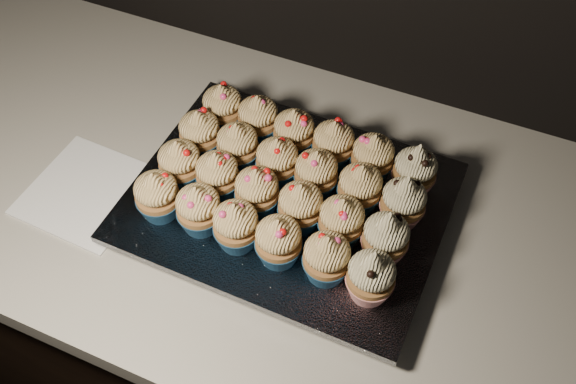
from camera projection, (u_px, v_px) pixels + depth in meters
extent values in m
cube|color=black|center=(349.00, 364.00, 1.30)|extent=(2.40, 0.60, 0.86)
cube|color=beige|center=(371.00, 241.00, 0.94)|extent=(2.44, 0.64, 0.04)
cube|color=white|center=(88.00, 192.00, 0.97)|extent=(0.18, 0.18, 0.00)
cube|color=black|center=(288.00, 208.00, 0.94)|extent=(0.41, 0.32, 0.02)
cube|color=silver|center=(288.00, 201.00, 0.93)|extent=(0.45, 0.35, 0.01)
cone|color=navy|center=(160.00, 205.00, 0.90)|extent=(0.06, 0.06, 0.03)
ellipsoid|color=#EBC077|center=(155.00, 188.00, 0.87)|extent=(0.06, 0.06, 0.04)
cone|color=#EBC077|center=(153.00, 177.00, 0.85)|extent=(0.03, 0.03, 0.02)
cone|color=navy|center=(201.00, 218.00, 0.88)|extent=(0.06, 0.06, 0.03)
ellipsoid|color=#EBC077|center=(198.00, 202.00, 0.85)|extent=(0.06, 0.06, 0.04)
cone|color=#EBC077|center=(196.00, 191.00, 0.83)|extent=(0.03, 0.03, 0.02)
cone|color=navy|center=(237.00, 235.00, 0.87)|extent=(0.06, 0.06, 0.03)
ellipsoid|color=#EBC077|center=(235.00, 219.00, 0.84)|extent=(0.06, 0.06, 0.04)
cone|color=#EBC077|center=(234.00, 208.00, 0.82)|extent=(0.03, 0.03, 0.02)
cone|color=navy|center=(279.00, 250.00, 0.85)|extent=(0.06, 0.06, 0.03)
ellipsoid|color=#EBC077|center=(278.00, 234.00, 0.82)|extent=(0.06, 0.06, 0.04)
cone|color=#EBC077|center=(278.00, 224.00, 0.80)|extent=(0.03, 0.03, 0.02)
cone|color=navy|center=(326.00, 267.00, 0.83)|extent=(0.06, 0.06, 0.03)
ellipsoid|color=#EBC077|center=(327.00, 251.00, 0.80)|extent=(0.06, 0.06, 0.04)
cone|color=#EBC077|center=(328.00, 241.00, 0.79)|extent=(0.03, 0.03, 0.02)
cone|color=#AA171A|center=(369.00, 286.00, 0.82)|extent=(0.06, 0.06, 0.03)
ellipsoid|color=beige|center=(372.00, 270.00, 0.79)|extent=(0.06, 0.06, 0.04)
cone|color=beige|center=(375.00, 258.00, 0.77)|extent=(0.03, 0.03, 0.03)
cone|color=navy|center=(182.00, 174.00, 0.93)|extent=(0.06, 0.06, 0.03)
ellipsoid|color=#EBC077|center=(179.00, 156.00, 0.90)|extent=(0.06, 0.06, 0.04)
cone|color=#EBC077|center=(176.00, 145.00, 0.88)|extent=(0.03, 0.03, 0.02)
cone|color=navy|center=(219.00, 185.00, 0.92)|extent=(0.06, 0.06, 0.03)
ellipsoid|color=#EBC077|center=(217.00, 168.00, 0.89)|extent=(0.06, 0.06, 0.04)
cone|color=#EBC077|center=(215.00, 157.00, 0.87)|extent=(0.03, 0.03, 0.02)
cone|color=navy|center=(258.00, 201.00, 0.90)|extent=(0.06, 0.06, 0.03)
ellipsoid|color=#EBC077|center=(257.00, 184.00, 0.87)|extent=(0.06, 0.06, 0.04)
cone|color=#EBC077|center=(256.00, 173.00, 0.85)|extent=(0.03, 0.03, 0.02)
cone|color=navy|center=(300.00, 216.00, 0.89)|extent=(0.06, 0.06, 0.03)
ellipsoid|color=#EBC077|center=(301.00, 199.00, 0.86)|extent=(0.06, 0.06, 0.04)
cone|color=#EBC077|center=(301.00, 189.00, 0.84)|extent=(0.03, 0.03, 0.02)
cone|color=navy|center=(340.00, 230.00, 0.87)|extent=(0.06, 0.06, 0.03)
ellipsoid|color=#EBC077|center=(342.00, 214.00, 0.84)|extent=(0.06, 0.06, 0.04)
cone|color=#EBC077|center=(343.00, 203.00, 0.82)|extent=(0.03, 0.03, 0.02)
cone|color=#AA171A|center=(383.00, 248.00, 0.85)|extent=(0.06, 0.06, 0.03)
ellipsoid|color=beige|center=(387.00, 231.00, 0.82)|extent=(0.06, 0.06, 0.04)
cone|color=beige|center=(390.00, 219.00, 0.80)|extent=(0.03, 0.03, 0.03)
cone|color=navy|center=(202.00, 144.00, 0.97)|extent=(0.06, 0.06, 0.03)
ellipsoid|color=#EBC077|center=(199.00, 126.00, 0.94)|extent=(0.06, 0.06, 0.04)
cone|color=#EBC077|center=(197.00, 115.00, 0.92)|extent=(0.03, 0.03, 0.02)
cone|color=navy|center=(239.00, 156.00, 0.95)|extent=(0.06, 0.06, 0.03)
ellipsoid|color=#EBC077|center=(237.00, 139.00, 0.92)|extent=(0.06, 0.06, 0.04)
cone|color=#EBC077|center=(236.00, 128.00, 0.91)|extent=(0.03, 0.03, 0.02)
cone|color=navy|center=(277.00, 171.00, 0.94)|extent=(0.06, 0.06, 0.03)
ellipsoid|color=#EBC077|center=(277.00, 154.00, 0.91)|extent=(0.06, 0.06, 0.04)
cone|color=#EBC077|center=(277.00, 143.00, 0.89)|extent=(0.03, 0.03, 0.02)
cone|color=navy|center=(316.00, 183.00, 0.92)|extent=(0.06, 0.06, 0.03)
ellipsoid|color=#EBC077|center=(316.00, 166.00, 0.89)|extent=(0.06, 0.06, 0.04)
cone|color=#EBC077|center=(317.00, 155.00, 0.87)|extent=(0.03, 0.03, 0.02)
cone|color=navy|center=(359.00, 198.00, 0.91)|extent=(0.06, 0.06, 0.03)
ellipsoid|color=#EBC077|center=(361.00, 181.00, 0.88)|extent=(0.06, 0.06, 0.04)
cone|color=#EBC077|center=(362.00, 170.00, 0.86)|extent=(0.03, 0.03, 0.02)
cone|color=#AA171A|center=(401.00, 212.00, 0.89)|extent=(0.06, 0.06, 0.03)
ellipsoid|color=beige|center=(405.00, 196.00, 0.86)|extent=(0.06, 0.06, 0.04)
cone|color=beige|center=(408.00, 182.00, 0.84)|extent=(0.03, 0.03, 0.03)
cone|color=navy|center=(224.00, 118.00, 1.00)|extent=(0.06, 0.06, 0.03)
ellipsoid|color=#EBC077|center=(222.00, 100.00, 0.97)|extent=(0.06, 0.06, 0.04)
cone|color=#EBC077|center=(221.00, 89.00, 0.95)|extent=(0.03, 0.03, 0.02)
cone|color=navy|center=(259.00, 129.00, 0.99)|extent=(0.06, 0.06, 0.03)
ellipsoid|color=#EBC077|center=(258.00, 111.00, 0.96)|extent=(0.06, 0.06, 0.04)
cone|color=#EBC077|center=(257.00, 100.00, 0.94)|extent=(0.03, 0.03, 0.02)
cone|color=navy|center=(294.00, 143.00, 0.97)|extent=(0.06, 0.06, 0.03)
ellipsoid|color=#EBC077|center=(294.00, 125.00, 0.94)|extent=(0.06, 0.06, 0.04)
cone|color=#EBC077|center=(294.00, 114.00, 0.92)|extent=(0.03, 0.03, 0.02)
cone|color=navy|center=(333.00, 154.00, 0.96)|extent=(0.06, 0.06, 0.03)
ellipsoid|color=#EBC077|center=(334.00, 136.00, 0.93)|extent=(0.06, 0.06, 0.04)
cone|color=#EBC077|center=(335.00, 125.00, 0.91)|extent=(0.03, 0.03, 0.02)
cone|color=navy|center=(371.00, 167.00, 0.94)|extent=(0.06, 0.06, 0.03)
ellipsoid|color=#EBC077|center=(374.00, 150.00, 0.91)|extent=(0.06, 0.06, 0.04)
cone|color=#EBC077|center=(375.00, 139.00, 0.89)|extent=(0.03, 0.03, 0.02)
cone|color=#AA171A|center=(412.00, 181.00, 0.92)|extent=(0.06, 0.06, 0.03)
ellipsoid|color=beige|center=(416.00, 164.00, 0.89)|extent=(0.06, 0.06, 0.04)
cone|color=beige|center=(420.00, 151.00, 0.87)|extent=(0.03, 0.03, 0.03)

